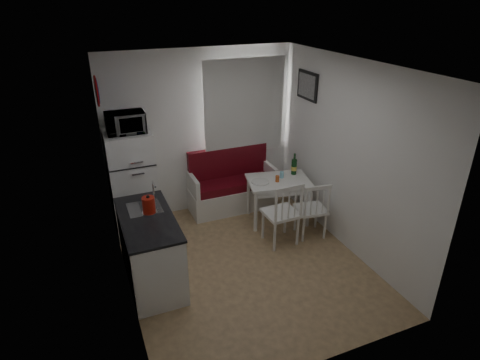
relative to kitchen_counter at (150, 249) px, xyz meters
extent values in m
cube|color=olive|center=(1.20, -0.16, -0.46)|extent=(3.00, 3.50, 0.02)
cube|color=white|center=(1.20, -0.16, 2.14)|extent=(3.00, 3.50, 0.02)
cube|color=white|center=(1.20, 1.59, 0.84)|extent=(3.00, 0.02, 2.60)
cube|color=white|center=(1.20, -1.91, 0.84)|extent=(3.00, 0.02, 2.60)
cube|color=white|center=(-0.30, -0.16, 0.84)|extent=(0.02, 3.50, 2.60)
cube|color=white|center=(2.70, -0.16, 0.84)|extent=(0.02, 3.50, 2.60)
cube|color=white|center=(1.90, 1.56, 1.17)|extent=(1.22, 0.06, 1.47)
cube|color=silver|center=(1.90, 1.49, 1.22)|extent=(1.35, 0.02, 1.50)
cube|color=white|center=(0.00, -0.01, -0.03)|extent=(0.60, 1.30, 0.86)
cube|color=black|center=(0.00, -0.01, 0.43)|extent=(0.62, 1.32, 0.03)
cube|color=#99999E|center=(0.02, 0.24, 0.39)|extent=(0.40, 0.40, 0.10)
cylinder|color=silver|center=(0.18, 0.42, 0.57)|extent=(0.02, 0.02, 0.26)
cylinder|color=navy|center=(-0.27, 1.29, 1.69)|extent=(0.03, 0.40, 0.40)
cube|color=black|center=(2.67, 0.94, 1.59)|extent=(0.04, 0.52, 0.42)
cube|color=white|center=(1.61, 1.32, -0.26)|extent=(1.42, 0.55, 0.39)
cube|color=#610C15|center=(1.61, 1.32, 0.00)|extent=(1.36, 0.50, 0.13)
cube|color=#610C15|center=(1.61, 1.53, 0.31)|extent=(1.36, 0.11, 0.50)
cube|color=white|center=(2.13, 0.70, 0.23)|extent=(1.06, 0.84, 0.04)
cube|color=white|center=(2.13, 0.70, 0.15)|extent=(0.94, 0.73, 0.11)
cylinder|color=white|center=(2.13, 0.70, -0.12)|extent=(0.06, 0.06, 0.67)
cube|color=white|center=(1.88, 0.13, 0.02)|extent=(0.48, 0.45, 0.04)
cube|color=white|center=(1.88, -0.06, 0.28)|extent=(0.44, 0.06, 0.48)
cube|color=white|center=(2.38, 0.13, -0.03)|extent=(0.47, 0.45, 0.04)
cube|color=white|center=(2.38, -0.05, 0.21)|extent=(0.40, 0.10, 0.44)
cube|color=white|center=(0.02, 1.24, 0.33)|extent=(0.63, 0.63, 1.58)
imported|color=white|center=(0.02, 1.19, 1.26)|extent=(0.52, 0.35, 0.29)
cylinder|color=#AB1A0D|center=(0.05, 0.07, 0.57)|extent=(0.18, 0.18, 0.24)
cylinder|color=#C45820|center=(2.08, 0.65, 0.30)|extent=(0.06, 0.06, 0.10)
cylinder|color=#83CADE|center=(2.21, 0.75, 0.30)|extent=(0.06, 0.06, 0.10)
cylinder|color=white|center=(1.83, 0.72, 0.26)|extent=(0.27, 0.27, 0.02)
camera|label=1|loc=(-0.55, -4.21, 2.86)|focal=30.00mm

